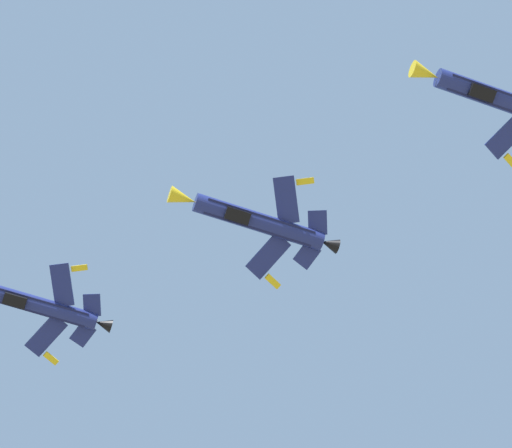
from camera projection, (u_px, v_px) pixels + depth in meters
name	position (u px, v px, depth m)	size (l,w,h in m)	color
fighter_jet_left_wing	(34.00, 304.00, 102.97)	(15.35, 9.59, 5.15)	navy
fighter_jet_right_wing	(256.00, 221.00, 93.50)	(15.35, 9.56, 5.19)	navy
fighter_jet_left_outer	(498.00, 99.00, 89.97)	(15.35, 9.81, 4.74)	navy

